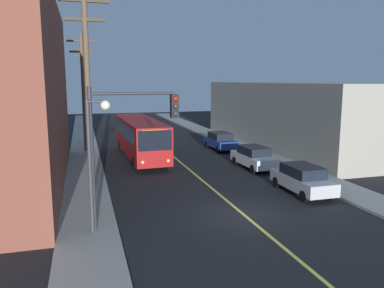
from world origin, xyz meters
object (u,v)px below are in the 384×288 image
at_px(utility_pole_near, 88,88).
at_px(traffic_signal_left_corner, 129,131).
at_px(utility_pole_mid, 83,88).
at_px(street_lamp_left, 95,147).
at_px(parked_car_white, 254,157).
at_px(parked_car_blue, 220,141).
at_px(parked_car_silver, 302,179).
at_px(utility_pole_far, 84,83).
at_px(fire_hydrant, 312,171).
at_px(city_bus, 140,136).

relative_size(utility_pole_near, traffic_signal_left_corner, 1.78).
bearing_deg(utility_pole_mid, utility_pole_near, -89.33).
height_order(traffic_signal_left_corner, street_lamp_left, traffic_signal_left_corner).
bearing_deg(parked_car_white, street_lamp_left, -140.86).
bearing_deg(parked_car_blue, utility_pole_near, -133.28).
xyz_separation_m(parked_car_silver, utility_pole_mid, (-11.75, 16.67, 4.90)).
height_order(utility_pole_mid, utility_pole_far, utility_pole_far).
relative_size(utility_pole_far, fire_hydrant, 12.82).
bearing_deg(parked_car_white, city_bus, 140.45).
distance_m(street_lamp_left, fire_hydrant, 15.00).
bearing_deg(fire_hydrant, parked_car_white, 118.12).
bearing_deg(parked_car_silver, street_lamp_left, -166.01).
bearing_deg(utility_pole_near, fire_hydrant, 2.80).
height_order(parked_car_silver, parked_car_blue, same).
bearing_deg(fire_hydrant, parked_car_blue, 99.13).
bearing_deg(city_bus, parked_car_silver, -59.59).
distance_m(utility_pole_near, utility_pole_mid, 14.92).
height_order(parked_car_silver, street_lamp_left, street_lamp_left).
distance_m(parked_car_silver, traffic_signal_left_corner, 10.96).
bearing_deg(utility_pole_mid, fire_hydrant, -45.57).
relative_size(parked_car_silver, fire_hydrant, 5.24).
distance_m(parked_car_silver, utility_pole_far, 35.63).
xyz_separation_m(city_bus, utility_pole_mid, (-4.32, 4.00, 3.92)).
bearing_deg(parked_car_blue, parked_car_white, -91.89).
height_order(parked_car_blue, utility_pole_mid, utility_pole_mid).
xyz_separation_m(utility_pole_mid, traffic_signal_left_corner, (1.69, -19.32, -1.44)).
bearing_deg(utility_pole_far, parked_car_silver, -70.92).
height_order(street_lamp_left, fire_hydrant, street_lamp_left).
bearing_deg(utility_pole_mid, traffic_signal_left_corner, -84.99).
relative_size(city_bus, fire_hydrant, 14.55).
bearing_deg(utility_pole_near, city_bus, 69.21).
bearing_deg(utility_pole_far, parked_car_white, -66.69).
bearing_deg(parked_car_silver, utility_pole_mid, 125.18).
distance_m(utility_pole_far, fire_hydrant, 34.23).
relative_size(utility_pole_far, traffic_signal_left_corner, 1.80).
bearing_deg(city_bus, parked_car_white, -39.55).
xyz_separation_m(parked_car_silver, parked_car_white, (0.03, 6.50, 0.00)).
bearing_deg(traffic_signal_left_corner, utility_pole_near, 109.02).
height_order(city_bus, parked_car_blue, city_bus).
bearing_deg(parked_car_silver, utility_pole_far, 109.08).
relative_size(city_bus, street_lamp_left, 2.22).
xyz_separation_m(utility_pole_mid, fire_hydrant, (13.95, -14.24, -5.16)).
bearing_deg(utility_pole_near, traffic_signal_left_corner, -70.98).
relative_size(parked_car_silver, utility_pole_mid, 0.43).
xyz_separation_m(parked_car_blue, street_lamp_left, (-11.76, -17.21, 2.90)).
bearing_deg(fire_hydrant, city_bus, 133.28).
bearing_deg(street_lamp_left, utility_pole_near, 91.29).
distance_m(city_bus, parked_car_silver, 14.72).
distance_m(parked_car_blue, traffic_signal_left_corner, 20.21).
bearing_deg(utility_pole_near, parked_car_silver, -8.62).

